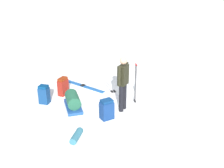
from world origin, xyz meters
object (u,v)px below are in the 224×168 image
Objects in this scene: skier_standing at (123,81)px; backpack_bright at (44,95)px; backpack_large_dark at (63,86)px; ski_pair_far at (113,92)px; sleeping_mat_rolled at (76,136)px; ski_pair_near at (83,86)px; backpack_small_spare at (107,109)px; ski_poles_planted_near at (135,82)px; gear_sled at (73,101)px; thermos_bottle at (135,88)px.

backpack_bright is (-0.18, -2.53, -0.66)m from skier_standing.
skier_standing is 2.36m from backpack_large_dark.
sleeping_mat_rolled reaches higher than ski_pair_far.
backpack_large_dark is (0.77, -0.51, 0.29)m from ski_pair_near.
backpack_small_spare is at bearing 149.95° from sleeping_mat_rolled.
backpack_small_spare is at bearing -35.01° from ski_poles_planted_near.
gear_sled is (-0.53, -1.13, -0.07)m from backpack_small_spare.
gear_sled is 2.38m from thermos_bottle.
backpack_small_spare is (2.21, 1.17, 0.28)m from ski_pair_near.
backpack_small_spare is 0.53× the size of gear_sled.
skier_standing reaches higher than ski_pair_near.
ski_poles_planted_near is at bearing 106.76° from gear_sled.
ski_poles_planted_near reaches higher than ski_pair_far.
ski_pair_far is at bearing -179.86° from backpack_small_spare.
backpack_bright is (0.68, -0.43, -0.00)m from backpack_large_dark.
ski_pair_near is at bearing -109.32° from ski_pair_far.
skier_standing is at bearing 44.31° from ski_pair_near.
thermos_bottle is (-1.40, 0.35, -0.82)m from skier_standing.
backpack_large_dark is 0.54× the size of gear_sled.
ski_pair_far is at bearing 167.62° from sleeping_mat_rolled.
sleeping_mat_rolled is at bearing 9.11° from ski_pair_near.
ski_poles_planted_near is (1.10, 1.95, 0.72)m from ski_pair_near.
backpack_large_dark is (-0.86, -2.10, -0.65)m from skier_standing.
ski_poles_planted_near is (-0.35, 2.89, 0.43)m from backpack_bright.
ski_poles_planted_near reaches higher than backpack_bright.
ski_pair_far is 2.86× the size of backpack_large_dark.
skier_standing is at bearing -34.15° from ski_poles_planted_near.
thermos_bottle is at bearing 127.46° from gear_sled.
ski_poles_planted_near is 5.09× the size of thermos_bottle.
gear_sled is at bearing -41.67° from ski_pair_far.
backpack_small_spare is at bearing 0.14° from ski_pair_far.
ski_pair_near is at bearing -96.62° from thermos_bottle.
ski_pair_far is (0.41, 1.17, 0.00)m from ski_pair_near.
backpack_small_spare is at bearing -21.02° from thermos_bottle.
ski_poles_planted_near is at bearing 48.53° from ski_pair_far.
ski_pair_far is at bearing -76.40° from thermos_bottle.
backpack_large_dark is 2.21m from backpack_small_spare.
ski_pair_near is 1.24m from ski_pair_far.
skier_standing is at bearing 86.04° from backpack_bright.
ski_pair_far is 1.74m from backpack_large_dark.
backpack_large_dark is 1.02× the size of backpack_small_spare.
gear_sled is (0.22, 0.99, -0.07)m from backpack_bright.
backpack_bright is (1.45, -0.94, 0.29)m from ski_pair_near.
backpack_small_spare is at bearing -35.79° from skier_standing.
skier_standing is 0.96× the size of ski_pair_far.
ski_poles_planted_near is (0.69, 0.78, 0.72)m from ski_pair_far.
ski_pair_far is 2.98m from sleeping_mat_rolled.
ski_pair_near is 1.01× the size of ski_pair_far.
ski_pair_near is 3.24× the size of sleeping_mat_rolled.
ski_pair_near is at bearing -170.89° from sleeping_mat_rolled.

